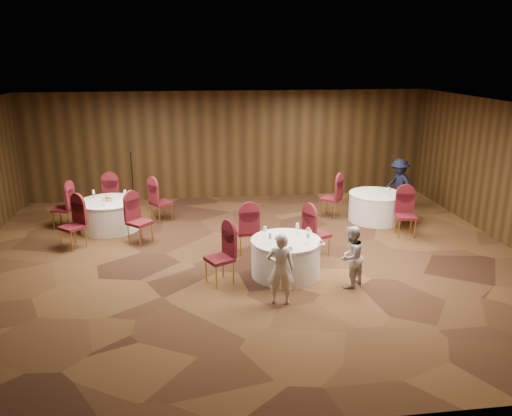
{
  "coord_description": "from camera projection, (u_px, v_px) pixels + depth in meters",
  "views": [
    {
      "loc": [
        -1.07,
        -9.79,
        4.22
      ],
      "look_at": [
        0.2,
        0.2,
        1.1
      ],
      "focal_mm": 35.0,
      "sensor_mm": 36.0,
      "label": 1
    }
  ],
  "objects": [
    {
      "name": "ground",
      "position": [
        248.0,
        260.0,
        10.65
      ],
      "size": [
        12.0,
        12.0,
        0.0
      ],
      "primitive_type": "plane",
      "color": "black",
      "rests_on": "ground"
    },
    {
      "name": "room_shell",
      "position": [
        247.0,
        170.0,
        10.07
      ],
      "size": [
        12.0,
        12.0,
        12.0
      ],
      "color": "silver",
      "rests_on": "ground"
    },
    {
      "name": "table_main",
      "position": [
        286.0,
        257.0,
        9.86
      ],
      "size": [
        1.38,
        1.38,
        0.74
      ],
      "color": "silver",
      "rests_on": "ground"
    },
    {
      "name": "table_left",
      "position": [
        109.0,
        215.0,
        12.44
      ],
      "size": [
        1.48,
        1.48,
        0.74
      ],
      "color": "silver",
      "rests_on": "ground"
    },
    {
      "name": "table_right",
      "position": [
        376.0,
        207.0,
        13.1
      ],
      "size": [
        1.42,
        1.42,
        0.74
      ],
      "color": "silver",
      "rests_on": "ground"
    },
    {
      "name": "chairs_main",
      "position": [
        263.0,
        240.0,
        10.39
      ],
      "size": [
        2.86,
        2.11,
        1.0
      ],
      "color": "#430D1B",
      "rests_on": "ground"
    },
    {
      "name": "chairs_left",
      "position": [
        111.0,
        210.0,
        12.39
      ],
      "size": [
        3.1,
        3.12,
        1.0
      ],
      "color": "#430D1B",
      "rests_on": "ground"
    },
    {
      "name": "chairs_right",
      "position": [
        366.0,
        207.0,
        12.68
      ],
      "size": [
        2.04,
        2.37,
        1.0
      ],
      "color": "#430D1B",
      "rests_on": "ground"
    },
    {
      "name": "tabletop_main",
      "position": [
        294.0,
        236.0,
        9.64
      ],
      "size": [
        1.13,
        1.14,
        0.22
      ],
      "color": "silver",
      "rests_on": "table_main"
    },
    {
      "name": "tabletop_left",
      "position": [
        108.0,
        198.0,
        12.32
      ],
      "size": [
        0.86,
        0.77,
        0.22
      ],
      "color": "silver",
      "rests_on": "table_left"
    },
    {
      "name": "tabletop_right",
      "position": [
        389.0,
        189.0,
        12.76
      ],
      "size": [
        0.08,
        0.08,
        0.22
      ],
      "color": "silver",
      "rests_on": "table_right"
    },
    {
      "name": "mic_stand",
      "position": [
        134.0,
        195.0,
        13.7
      ],
      "size": [
        0.24,
        0.24,
        1.69
      ],
      "color": "black",
      "rests_on": "ground"
    },
    {
      "name": "woman_a",
      "position": [
        280.0,
        269.0,
        8.64
      ],
      "size": [
        0.53,
        0.4,
        1.31
      ],
      "primitive_type": "imported",
      "rotation": [
        0.0,
        0.0,
        2.96
      ],
      "color": "silver",
      "rests_on": "ground"
    },
    {
      "name": "woman_b",
      "position": [
        351.0,
        257.0,
        9.3
      ],
      "size": [
        0.74,
        0.72,
        1.2
      ],
      "primitive_type": "imported",
      "rotation": [
        0.0,
        0.0,
        3.86
      ],
      "color": "silver",
      "rests_on": "ground"
    },
    {
      "name": "man_c",
      "position": [
        399.0,
        184.0,
        13.95
      ],
      "size": [
        0.83,
        1.06,
        1.45
      ],
      "primitive_type": "imported",
      "rotation": [
        0.0,
        0.0,
        5.06
      ],
      "color": "black",
      "rests_on": "ground"
    }
  ]
}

